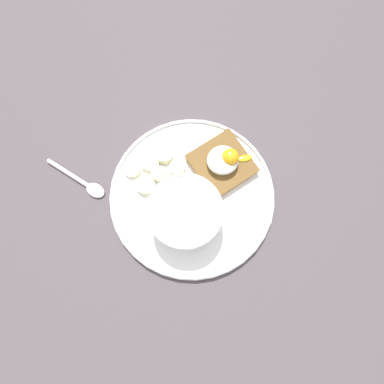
# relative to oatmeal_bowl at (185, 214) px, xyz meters

# --- Properties ---
(ground_plane) EXTENTS (1.20, 1.20, 0.02)m
(ground_plane) POSITION_rel_oatmeal_bowl_xyz_m (0.02, 0.04, -0.05)
(ground_plane) COLOR #4B4248
(ground_plane) RESTS_ON ground
(plate) EXTENTS (0.29, 0.29, 0.02)m
(plate) POSITION_rel_oatmeal_bowl_xyz_m (0.02, 0.04, -0.03)
(plate) COLOR white
(plate) RESTS_ON ground_plane
(oatmeal_bowl) EXTENTS (0.12, 0.12, 0.07)m
(oatmeal_bowl) POSITION_rel_oatmeal_bowl_xyz_m (0.00, 0.00, 0.00)
(oatmeal_bowl) COLOR white
(oatmeal_bowl) RESTS_ON plate
(toast_slice) EXTENTS (0.12, 0.12, 0.02)m
(toast_slice) POSITION_rel_oatmeal_bowl_xyz_m (0.08, 0.07, -0.02)
(toast_slice) COLOR brown
(toast_slice) RESTS_ON plate
(poached_egg) EXTENTS (0.08, 0.05, 0.04)m
(poached_egg) POSITION_rel_oatmeal_bowl_xyz_m (0.09, 0.07, -0.00)
(poached_egg) COLOR white
(poached_egg) RESTS_ON toast_slice
(banana_slice_front) EXTENTS (0.03, 0.04, 0.02)m
(banana_slice_front) POSITION_rel_oatmeal_bowl_xyz_m (-0.03, 0.08, -0.02)
(banana_slice_front) COLOR #F2E7B5
(banana_slice_front) RESTS_ON plate
(banana_slice_left) EXTENTS (0.05, 0.05, 0.02)m
(banana_slice_left) POSITION_rel_oatmeal_bowl_xyz_m (-0.01, 0.12, -0.03)
(banana_slice_left) COLOR #F0E8B5
(banana_slice_left) RESTS_ON plate
(banana_slice_back) EXTENTS (0.03, 0.03, 0.01)m
(banana_slice_back) POSITION_rel_oatmeal_bowl_xyz_m (-0.07, 0.10, -0.03)
(banana_slice_back) COLOR #F2E8B6
(banana_slice_back) RESTS_ON plate
(banana_slice_right) EXTENTS (0.04, 0.04, 0.01)m
(banana_slice_right) POSITION_rel_oatmeal_bowl_xyz_m (-0.04, 0.11, -0.03)
(banana_slice_right) COLOR beige
(banana_slice_right) RESTS_ON plate
(banana_slice_inner) EXTENTS (0.04, 0.04, 0.01)m
(banana_slice_inner) POSITION_rel_oatmeal_bowl_xyz_m (-0.05, 0.07, -0.03)
(banana_slice_inner) COLOR #F3EAB5
(banana_slice_inner) RESTS_ON plate
(banana_slice_outer) EXTENTS (0.03, 0.03, 0.01)m
(banana_slice_outer) POSITION_rel_oatmeal_bowl_xyz_m (0.01, 0.09, -0.03)
(banana_slice_outer) COLOR beige
(banana_slice_outer) RESTS_ON plate
(spoon) EXTENTS (0.10, 0.10, 0.01)m
(spoon) POSITION_rel_oatmeal_bowl_xyz_m (-0.16, 0.11, -0.04)
(spoon) COLOR silver
(spoon) RESTS_ON ground_plane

